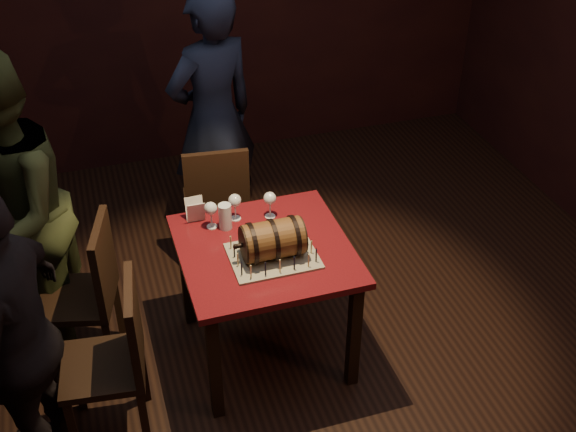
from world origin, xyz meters
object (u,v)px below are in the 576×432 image
at_px(pint_of_ale, 225,217).
at_px(person_left_front, 15,341).
at_px(wine_glass_mid, 235,201).
at_px(chair_left_front, 118,354).
at_px(pub_table, 265,264).
at_px(person_left_rear, 9,216).
at_px(chair_left_rear, 90,288).
at_px(wine_glass_right, 270,199).
at_px(person_back, 213,119).
at_px(barrel_cake, 273,240).
at_px(wine_glass_left, 211,209).
at_px(chair_back, 217,200).

xyz_separation_m(pint_of_ale, person_left_front, (-1.10, -0.65, 0.00)).
relative_size(wine_glass_mid, chair_left_front, 0.17).
xyz_separation_m(pub_table, person_left_rear, (-1.26, 0.48, 0.26)).
height_order(chair_left_rear, person_left_rear, person_left_rear).
distance_m(wine_glass_right, chair_left_rear, 1.09).
bearing_deg(person_left_front, person_left_rear, -160.88).
xyz_separation_m(pub_table, chair_left_rear, (-0.92, 0.22, -0.12)).
distance_m(chair_left_rear, person_back, 1.46).
bearing_deg(pint_of_ale, barrel_cake, -62.07).
distance_m(pub_table, person_left_front, 1.33).
bearing_deg(wine_glass_right, person_back, 95.39).
xyz_separation_m(wine_glass_right, pint_of_ale, (-0.26, -0.03, -0.05)).
distance_m(barrel_cake, pint_of_ale, 0.37).
bearing_deg(person_left_rear, wine_glass_mid, 94.55).
xyz_separation_m(wine_glass_left, chair_left_front, (-0.61, -0.59, -0.35)).
relative_size(chair_back, chair_left_front, 1.00).
height_order(wine_glass_mid, chair_back, chair_back).
height_order(pint_of_ale, chair_left_rear, chair_left_rear).
bearing_deg(person_left_front, chair_left_rear, 171.42).
relative_size(pub_table, person_back, 0.51).
xyz_separation_m(pub_table, chair_back, (-0.08, 0.86, -0.12)).
bearing_deg(chair_back, chair_left_front, -122.82).
relative_size(pub_table, chair_back, 0.97).
relative_size(wine_glass_mid, person_left_rear, 0.09).
relative_size(wine_glass_left, person_left_rear, 0.09).
relative_size(chair_back, person_back, 0.53).
distance_m(chair_back, chair_left_front, 1.40).
height_order(wine_glass_left, chair_left_front, chair_left_front).
xyz_separation_m(pint_of_ale, person_back, (0.17, 1.04, 0.06)).
bearing_deg(chair_back, pub_table, -84.87).
distance_m(pub_table, person_back, 1.30).
xyz_separation_m(wine_glass_right, person_left_rear, (-1.37, 0.21, 0.04)).
height_order(barrel_cake, chair_left_rear, barrel_cake).
relative_size(chair_left_rear, chair_left_front, 1.00).
distance_m(wine_glass_left, person_left_rear, 1.06).
distance_m(pub_table, chair_left_front, 0.90).
xyz_separation_m(wine_glass_left, chair_back, (0.15, 0.59, -0.35)).
distance_m(person_left_rear, person_left_front, 0.90).
bearing_deg(person_left_rear, barrel_cake, 79.02).
xyz_separation_m(chair_left_front, person_left_front, (-0.41, -0.10, 0.30)).
xyz_separation_m(wine_glass_left, person_back, (0.24, 1.01, 0.02)).
bearing_deg(wine_glass_mid, chair_left_front, -140.43).
bearing_deg(wine_glass_right, chair_left_rear, -177.60).
distance_m(barrel_cake, chair_left_rear, 1.05).
relative_size(pub_table, wine_glass_mid, 5.59).
bearing_deg(barrel_cake, pint_of_ale, 117.93).
height_order(pub_table, chair_left_front, chair_left_front).
xyz_separation_m(wine_glass_right, chair_left_front, (-0.95, -0.59, -0.35)).
bearing_deg(barrel_cake, person_left_rear, 156.07).
bearing_deg(person_back, pub_table, 69.55).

